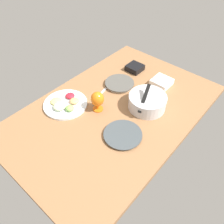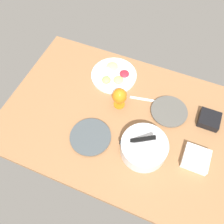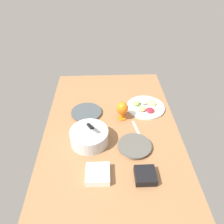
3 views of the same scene
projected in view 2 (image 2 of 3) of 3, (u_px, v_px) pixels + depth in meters
The scene contains 9 objects.
ground_plane at pixel (125, 121), 160.28cm from camera, with size 160.00×104.00×4.00cm, color #8C603D.
dinner_plate_left at pixel (169, 112), 159.98cm from camera, with size 24.03×24.03×2.67cm.
dinner_plate_right at pixel (90, 137), 150.98cm from camera, with size 25.68×25.68×1.93cm.
mixing_bowl at pixel (144, 147), 142.33cm from camera, with size 28.48×27.55×17.68cm.
fruit_platter at pixel (113, 75), 175.83cm from camera, with size 32.83×32.83×5.50cm.
hurricane_glass_orange at pixel (120, 96), 156.28cm from camera, with size 9.67×9.67×15.72cm.
square_bowl_black at pixel (209, 119), 155.46cm from camera, with size 13.01×13.01×4.95cm.
square_bowl_white at pixel (196, 158), 141.88cm from camera, with size 14.85×14.85×5.01cm.
fork_by_left_plate at pixel (143, 99), 166.53cm from camera, with size 18.00×1.80×0.60cm, color silver.
Camera 2 is at (-21.63, 75.15, 138.31)cm, focal length 39.01 mm.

